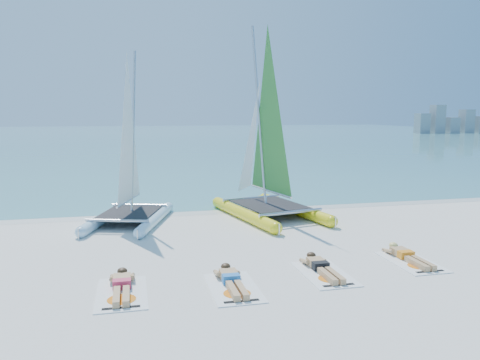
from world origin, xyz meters
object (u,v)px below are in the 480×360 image
at_px(catamaran_blue, 129,170).
at_px(towel_b, 233,288).
at_px(sunbather_d, 407,255).
at_px(towel_a, 122,293).
at_px(catamaran_yellow, 263,154).
at_px(towel_c, 324,274).
at_px(sunbather_a, 122,285).
at_px(sunbather_c, 321,266).
at_px(sunbather_b, 231,279).
at_px(towel_d, 411,262).

height_order(catamaran_blue, towel_b, catamaran_blue).
bearing_deg(sunbather_d, towel_b, -169.22).
bearing_deg(towel_a, catamaran_yellow, 54.03).
relative_size(towel_a, towel_c, 1.00).
xyz_separation_m(towel_b, towel_c, (2.19, 0.36, 0.00)).
xyz_separation_m(towel_a, sunbather_a, (0.00, 0.19, 0.11)).
height_order(catamaran_blue, sunbather_c, catamaran_blue).
relative_size(sunbather_a, sunbather_c, 1.00).
relative_size(catamaran_yellow, sunbather_b, 4.03).
relative_size(catamaran_yellow, towel_c, 3.76).
bearing_deg(towel_d, sunbather_b, -173.89).
distance_m(towel_b, towel_c, 2.22).
height_order(towel_a, towel_b, same).
xyz_separation_m(sunbather_b, towel_d, (4.61, 0.49, -0.11)).
bearing_deg(towel_c, catamaran_blue, 124.73).
height_order(sunbather_c, sunbather_d, same).
bearing_deg(sunbather_c, towel_c, -90.00).
xyz_separation_m(catamaran_yellow, sunbather_a, (-4.82, -6.45, -2.07)).
bearing_deg(sunbather_d, sunbather_c, -172.37).
bearing_deg(catamaran_yellow, towel_c, -105.54).
xyz_separation_m(sunbather_b, sunbather_c, (2.19, 0.36, 0.00)).
bearing_deg(sunbather_a, towel_d, 2.36).
bearing_deg(sunbather_b, towel_d, 6.11).
distance_m(sunbather_a, sunbather_b, 2.27).
relative_size(towel_b, sunbather_b, 1.07).
relative_size(towel_c, towel_d, 1.00).
bearing_deg(sunbather_b, catamaran_blue, 108.21).
xyz_separation_m(catamaran_blue, sunbather_a, (-0.18, -6.13, -1.64)).
bearing_deg(towel_b, sunbather_d, 10.78).
xyz_separation_m(catamaran_blue, towel_c, (4.28, -6.17, -1.75)).
distance_m(towel_a, sunbather_a, 0.22).
bearing_deg(towel_d, towel_c, -172.37).
distance_m(sunbather_a, towel_c, 4.46).
xyz_separation_m(sunbather_a, sunbather_c, (4.46, 0.15, 0.00)).
bearing_deg(catamaran_blue, sunbather_a, -74.64).
bearing_deg(catamaran_blue, towel_a, -74.59).
distance_m(towel_a, sunbather_d, 6.90).
distance_m(catamaran_yellow, towel_c, 6.86).
xyz_separation_m(towel_b, towel_d, (4.61, 0.69, 0.00)).
height_order(towel_a, sunbather_c, sunbather_c).
bearing_deg(catamaran_blue, catamaran_yellow, 20.98).
bearing_deg(catamaran_blue, sunbather_b, -54.77).
distance_m(catamaran_blue, sunbather_c, 7.54).
xyz_separation_m(towel_c, sunbather_c, (-0.00, 0.19, 0.11)).
relative_size(sunbather_b, towel_c, 0.93).
xyz_separation_m(sunbather_a, sunbather_b, (2.26, -0.21, 0.00)).
distance_m(towel_a, sunbather_b, 2.27).
height_order(towel_d, sunbather_d, sunbather_d).
bearing_deg(towel_b, sunbather_c, 14.18).
height_order(catamaran_blue, towel_d, catamaran_blue).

